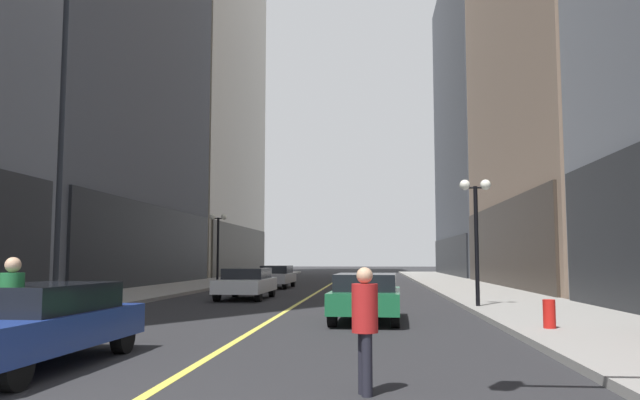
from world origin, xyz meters
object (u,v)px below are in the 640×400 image
(car_blue, at_px, (37,322))
(street_lamp_right_mid, at_px, (476,214))
(car_silver, at_px, (276,276))
(traffic_light_near_right, at_px, (615,60))
(car_green, at_px, (366,295))
(fire_hydrant_right, at_px, (549,317))
(street_lamp_left_far, at_px, (218,233))
(car_white, at_px, (246,282))
(pedestrian_in_green_parka, at_px, (11,307))
(pedestrian_in_red_jacket, at_px, (365,320))

(car_blue, relative_size, street_lamp_right_mid, 1.08)
(car_silver, xyz_separation_m, traffic_light_near_right, (8.20, -30.56, 3.02))
(car_green, relative_size, fire_hydrant_right, 5.59)
(car_silver, xyz_separation_m, street_lamp_right_mid, (9.25, -15.39, 2.54))
(car_green, relative_size, street_lamp_left_far, 1.01)
(car_white, distance_m, car_silver, 10.31)
(car_green, distance_m, pedestrian_in_green_parka, 10.02)
(pedestrian_in_red_jacket, bearing_deg, street_lamp_right_mid, 74.88)
(car_green, distance_m, street_lamp_left_far, 21.59)
(pedestrian_in_green_parka, distance_m, street_lamp_right_mid, 15.61)
(car_white, height_order, pedestrian_in_green_parka, pedestrian_in_green_parka)
(car_blue, height_order, street_lamp_right_mid, street_lamp_right_mid)
(car_blue, distance_m, car_white, 16.92)
(pedestrian_in_red_jacket, relative_size, street_lamp_right_mid, 0.37)
(car_green, bearing_deg, street_lamp_left_far, 115.13)
(car_silver, relative_size, traffic_light_near_right, 0.85)
(car_green, distance_m, pedestrian_in_red_jacket, 9.32)
(traffic_light_near_right, height_order, fire_hydrant_right, traffic_light_near_right)
(car_blue, bearing_deg, car_silver, 90.76)
(pedestrian_in_red_jacket, height_order, traffic_light_near_right, traffic_light_near_right)
(car_blue, xyz_separation_m, fire_hydrant_right, (9.39, 5.10, -0.32))
(pedestrian_in_red_jacket, xyz_separation_m, traffic_light_near_right, (2.57, -1.77, 2.80))
(pedestrian_in_red_jacket, bearing_deg, car_green, 90.48)
(car_white, height_order, street_lamp_right_mid, street_lamp_right_mid)
(car_white, height_order, pedestrian_in_red_jacket, pedestrian_in_red_jacket)
(pedestrian_in_red_jacket, relative_size, fire_hydrant_right, 2.03)
(car_green, bearing_deg, car_silver, 105.91)
(car_green, relative_size, pedestrian_in_red_jacket, 2.76)
(street_lamp_left_far, bearing_deg, fire_hydrant_right, -58.92)
(car_silver, bearing_deg, fire_hydrant_right, -66.23)
(car_green, height_order, car_white, same)
(pedestrian_in_green_parka, xyz_separation_m, pedestrian_in_red_jacket, (5.21, -0.71, -0.09))
(car_white, height_order, car_silver, same)
(car_white, relative_size, traffic_light_near_right, 0.81)
(car_silver, height_order, street_lamp_right_mid, street_lamp_right_mid)
(street_lamp_right_mid, height_order, fire_hydrant_right, street_lamp_right_mid)
(street_lamp_right_mid, bearing_deg, car_white, 150.37)
(street_lamp_right_mid, bearing_deg, car_green, -132.18)
(pedestrian_in_red_jacket, distance_m, traffic_light_near_right, 4.19)
(car_green, xyz_separation_m, pedestrian_in_green_parka, (-5.13, -8.60, 0.31))
(traffic_light_near_right, distance_m, fire_hydrant_right, 9.20)
(car_green, bearing_deg, car_white, 119.80)
(street_lamp_left_far, relative_size, street_lamp_right_mid, 1.00)
(car_silver, bearing_deg, car_green, -74.09)
(traffic_light_near_right, distance_m, street_lamp_right_mid, 15.21)
(car_green, height_order, traffic_light_near_right, traffic_light_near_right)
(car_blue, height_order, car_silver, same)
(street_lamp_right_mid, bearing_deg, car_blue, -126.90)
(traffic_light_near_right, bearing_deg, car_silver, 105.02)
(pedestrian_in_green_parka, bearing_deg, street_lamp_right_mid, 55.15)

